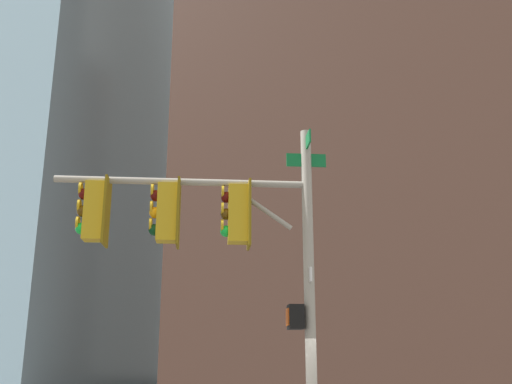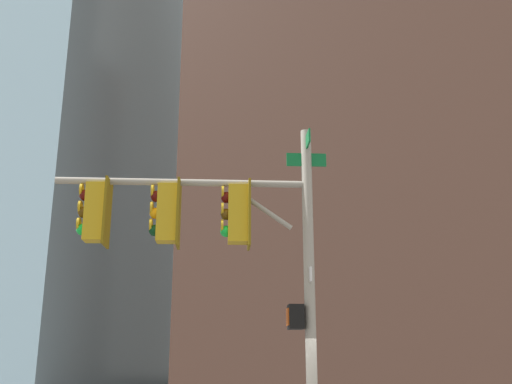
{
  "view_description": "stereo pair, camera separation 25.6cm",
  "coord_description": "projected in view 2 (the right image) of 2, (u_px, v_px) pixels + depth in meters",
  "views": [
    {
      "loc": [
        -2.37,
        9.89,
        2.12
      ],
      "look_at": [
        0.47,
        0.36,
        4.98
      ],
      "focal_mm": 41.63,
      "sensor_mm": 36.0,
      "label": 1
    },
    {
      "loc": [
        -2.62,
        9.82,
        2.12
      ],
      "look_at": [
        0.47,
        0.36,
        4.98
      ],
      "focal_mm": 41.63,
      "sensor_mm": 36.0,
      "label": 2
    }
  ],
  "objects": [
    {
      "name": "building_brick_midblock",
      "position": [
        486.0,
        162.0,
        60.1
      ],
      "size": [
        16.93,
        19.84,
        43.31
      ],
      "primitive_type": "cube",
      "color": "brown",
      "rests_on": "ground_plane"
    },
    {
      "name": "signal_pole_assembly",
      "position": [
        211.0,
        236.0,
        10.08
      ],
      "size": [
        4.41,
        2.09,
        6.15
      ],
      "rotation": [
        0.0,
        0.0,
        0.37
      ],
      "color": "#9E998C",
      "rests_on": "ground_plane"
    }
  ]
}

